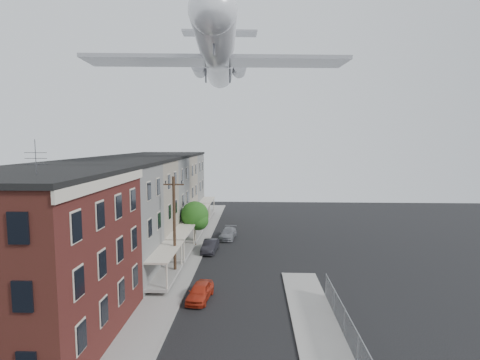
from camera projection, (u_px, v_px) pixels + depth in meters
The scene contains 17 objects.
sidewalk_left at pixel (188, 256), 39.39m from camera, with size 3.00×62.00×0.12m, color gray.
sidewalk_right at pixel (326, 355), 21.07m from camera, with size 3.00×26.00×0.12m, color gray.
curb_left at pixel (202, 256), 39.33m from camera, with size 0.15×62.00×0.14m, color gray.
curb_right at pixel (300, 354), 21.13m from camera, with size 0.15×26.00×0.14m, color gray.
corner_building at pixel (28, 258), 22.22m from camera, with size 10.31×12.30×12.15m.
row_house_a at pixel (96, 223), 31.66m from camera, with size 11.98×7.00×10.30m.
row_house_b at pixel (125, 209), 38.62m from camera, with size 11.98×7.00×10.30m.
row_house_c at pixel (144, 198), 45.58m from camera, with size 11.98×7.00×10.30m.
row_house_d at pixel (159, 191), 52.54m from camera, with size 11.98×7.00×10.30m.
row_house_e at pixel (170, 185), 59.49m from camera, with size 11.98×7.00×10.30m.
chainlink_fence at pixel (358, 349), 19.93m from camera, with size 0.06×18.06×1.90m.
utility_pole at pixel (174, 225), 32.95m from camera, with size 1.80×0.26×9.00m.
street_tree at pixel (196, 217), 42.93m from camera, with size 3.22×3.20×5.20m.
car_near at pixel (200, 292), 28.47m from camera, with size 1.53×3.81×1.30m, color #B52E17.
car_mid at pixel (210, 246), 40.80m from camera, with size 1.40×4.02×1.33m, color black.
car_far at pixel (228, 233), 46.53m from camera, with size 1.79×4.40×1.28m, color slate.
airplane at pixel (218, 55), 39.71m from camera, with size 26.29×30.01×8.67m.
Camera 1 is at (1.44, -14.13, 12.03)m, focal length 28.00 mm.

